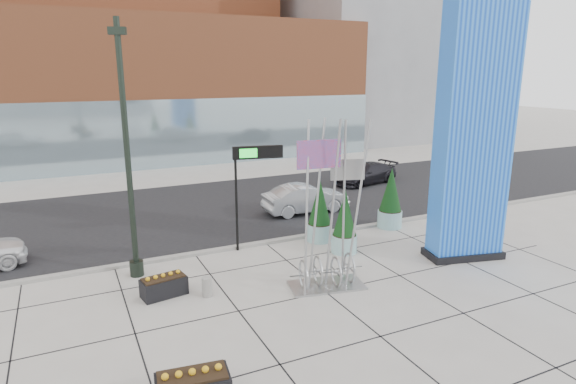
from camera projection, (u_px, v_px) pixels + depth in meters
name	position (u px, v px, depth m)	size (l,w,h in m)	color
ground	(285.00, 286.00, 16.13)	(160.00, 160.00, 0.00)	#9E9991
street_asphalt	(203.00, 210.00, 24.88)	(80.00, 12.00, 0.02)	black
curb_edge	(243.00, 246.00, 19.62)	(80.00, 0.30, 0.12)	gray
tower_podium	(155.00, 90.00, 38.85)	(34.00, 10.00, 11.00)	#B05A33
tower_glass_front	(170.00, 134.00, 35.38)	(34.00, 0.60, 5.00)	#8CA5B2
building_grey_parking	(376.00, 52.00, 52.77)	(20.00, 18.00, 18.00)	slate
blue_pylon	(473.00, 137.00, 17.54)	(3.10, 1.90, 9.60)	blue
lamp_post	(129.00, 177.00, 16.08)	(0.59, 0.48, 8.64)	black
public_art_sculpture	(328.00, 245.00, 15.73)	(2.66, 1.69, 5.61)	#A6A8AA
concrete_bollard	(207.00, 287.00, 15.31)	(0.33, 0.33, 0.64)	gray
overhead_street_sign	(253.00, 161.00, 18.74)	(1.97, 0.52, 4.19)	black
round_planter_east	(391.00, 199.00, 21.87)	(1.11, 1.11, 2.78)	#92C4C5
round_planter_mid	(320.00, 212.00, 20.13)	(1.06, 1.06, 2.64)	#92C4C5
round_planter_west	(345.00, 223.00, 18.84)	(1.02, 1.02, 2.54)	#92C4C5
box_planter_north	(164.00, 285.00, 15.34)	(1.49, 0.92, 0.77)	black
car_silver_mid	(306.00, 199.00, 24.30)	(1.52, 4.35, 1.43)	#ACAFB4
car_dark_east	(366.00, 174.00, 30.58)	(1.81, 4.46, 1.29)	black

